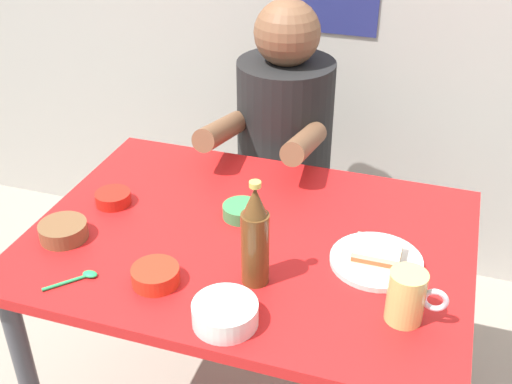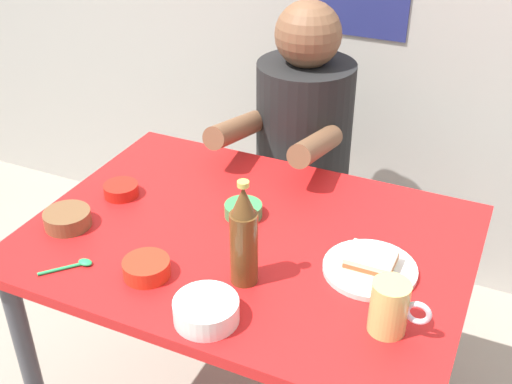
{
  "view_description": "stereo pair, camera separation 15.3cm",
  "coord_description": "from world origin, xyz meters",
  "px_view_note": "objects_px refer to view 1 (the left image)",
  "views": [
    {
      "loc": [
        0.43,
        -1.25,
        1.68
      ],
      "look_at": [
        0.0,
        0.05,
        0.84
      ],
      "focal_mm": 44.87,
      "sensor_mm": 36.0,
      "label": 1
    },
    {
      "loc": [
        0.57,
        -1.19,
        1.68
      ],
      "look_at": [
        0.0,
        0.05,
        0.84
      ],
      "focal_mm": 44.87,
      "sensor_mm": 36.0,
      "label": 2
    }
  ],
  "objects_px": {
    "stool": "(282,224)",
    "sandwich": "(377,252)",
    "beer_mug": "(407,297)",
    "plate_orange": "(376,261)",
    "dining_table": "(250,265)",
    "person_seated": "(284,122)",
    "rice_bowl_white": "(225,313)",
    "beer_bottle": "(255,238)"
  },
  "relations": [
    {
      "from": "stool",
      "to": "sandwich",
      "type": "relative_size",
      "value": 4.09
    },
    {
      "from": "stool",
      "to": "beer_mug",
      "type": "xyz_separation_m",
      "value": [
        0.5,
        -0.82,
        0.45
      ]
    },
    {
      "from": "plate_orange",
      "to": "sandwich",
      "type": "bearing_deg",
      "value": 90.0
    },
    {
      "from": "dining_table",
      "to": "beer_mug",
      "type": "relative_size",
      "value": 8.73
    },
    {
      "from": "person_seated",
      "to": "rice_bowl_white",
      "type": "relative_size",
      "value": 5.14
    },
    {
      "from": "dining_table",
      "to": "sandwich",
      "type": "relative_size",
      "value": 10.0
    },
    {
      "from": "plate_orange",
      "to": "rice_bowl_white",
      "type": "xyz_separation_m",
      "value": [
        -0.27,
        -0.3,
        0.02
      ]
    },
    {
      "from": "beer_bottle",
      "to": "rice_bowl_white",
      "type": "distance_m",
      "value": 0.18
    },
    {
      "from": "plate_orange",
      "to": "sandwich",
      "type": "distance_m",
      "value": 0.02
    },
    {
      "from": "sandwich",
      "to": "rice_bowl_white",
      "type": "distance_m",
      "value": 0.4
    },
    {
      "from": "rice_bowl_white",
      "to": "dining_table",
      "type": "bearing_deg",
      "value": 99.33
    },
    {
      "from": "dining_table",
      "to": "beer_mug",
      "type": "distance_m",
      "value": 0.47
    },
    {
      "from": "person_seated",
      "to": "sandwich",
      "type": "height_order",
      "value": "person_seated"
    },
    {
      "from": "beer_bottle",
      "to": "person_seated",
      "type": "bearing_deg",
      "value": 101.29
    },
    {
      "from": "stool",
      "to": "beer_mug",
      "type": "distance_m",
      "value": 1.06
    },
    {
      "from": "person_seated",
      "to": "beer_mug",
      "type": "height_order",
      "value": "person_seated"
    },
    {
      "from": "stool",
      "to": "beer_bottle",
      "type": "distance_m",
      "value": 0.96
    },
    {
      "from": "stool",
      "to": "person_seated",
      "type": "relative_size",
      "value": 0.63
    },
    {
      "from": "dining_table",
      "to": "plate_orange",
      "type": "bearing_deg",
      "value": -2.49
    },
    {
      "from": "dining_table",
      "to": "plate_orange",
      "type": "height_order",
      "value": "plate_orange"
    },
    {
      "from": "person_seated",
      "to": "beer_mug",
      "type": "bearing_deg",
      "value": -58.34
    },
    {
      "from": "dining_table",
      "to": "beer_bottle",
      "type": "xyz_separation_m",
      "value": [
        0.07,
        -0.16,
        0.21
      ]
    },
    {
      "from": "dining_table",
      "to": "stool",
      "type": "bearing_deg",
      "value": 97.97
    },
    {
      "from": "dining_table",
      "to": "rice_bowl_white",
      "type": "bearing_deg",
      "value": -80.67
    },
    {
      "from": "sandwich",
      "to": "rice_bowl_white",
      "type": "height_order",
      "value": "same"
    },
    {
      "from": "beer_mug",
      "to": "person_seated",
      "type": "bearing_deg",
      "value": 121.66
    },
    {
      "from": "dining_table",
      "to": "stool",
      "type": "height_order",
      "value": "dining_table"
    },
    {
      "from": "plate_orange",
      "to": "beer_mug",
      "type": "relative_size",
      "value": 1.75
    },
    {
      "from": "plate_orange",
      "to": "dining_table",
      "type": "bearing_deg",
      "value": 177.51
    },
    {
      "from": "dining_table",
      "to": "stool",
      "type": "relative_size",
      "value": 2.44
    },
    {
      "from": "dining_table",
      "to": "stool",
      "type": "distance_m",
      "value": 0.7
    },
    {
      "from": "person_seated",
      "to": "beer_bottle",
      "type": "height_order",
      "value": "person_seated"
    },
    {
      "from": "person_seated",
      "to": "beer_bottle",
      "type": "relative_size",
      "value": 2.75
    },
    {
      "from": "plate_orange",
      "to": "beer_bottle",
      "type": "xyz_separation_m",
      "value": [
        -0.25,
        -0.15,
        0.11
      ]
    },
    {
      "from": "beer_mug",
      "to": "rice_bowl_white",
      "type": "relative_size",
      "value": 0.9
    },
    {
      "from": "person_seated",
      "to": "beer_mug",
      "type": "relative_size",
      "value": 5.71
    },
    {
      "from": "person_seated",
      "to": "sandwich",
      "type": "bearing_deg",
      "value": -57.1
    },
    {
      "from": "dining_table",
      "to": "person_seated",
      "type": "distance_m",
      "value": 0.64
    },
    {
      "from": "dining_table",
      "to": "beer_bottle",
      "type": "bearing_deg",
      "value": -67.42
    },
    {
      "from": "plate_orange",
      "to": "sandwich",
      "type": "relative_size",
      "value": 2.0
    },
    {
      "from": "person_seated",
      "to": "beer_mug",
      "type": "distance_m",
      "value": 0.95
    },
    {
      "from": "person_seated",
      "to": "plate_orange",
      "type": "distance_m",
      "value": 0.75
    }
  ]
}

